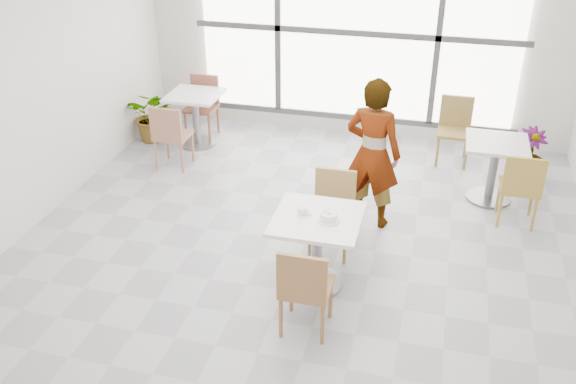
% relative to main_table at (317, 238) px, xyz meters
% --- Properties ---
extents(floor, '(7.00, 7.00, 0.00)m').
position_rel_main_table_xyz_m(floor, '(-0.27, 0.25, -0.52)').
color(floor, '#9E9EA5').
rests_on(floor, ground).
extents(wall_back, '(6.00, 0.00, 6.00)m').
position_rel_main_table_xyz_m(wall_back, '(-0.27, 3.75, 0.98)').
color(wall_back, silver).
rests_on(wall_back, ground).
extents(wall_left, '(0.00, 7.00, 7.00)m').
position_rel_main_table_xyz_m(wall_left, '(-3.27, 0.25, 0.98)').
color(wall_left, silver).
rests_on(wall_left, ground).
extents(window, '(4.60, 0.07, 2.52)m').
position_rel_main_table_xyz_m(window, '(-0.27, 3.69, 0.98)').
color(window, white).
rests_on(window, ground).
extents(main_table, '(0.80, 0.80, 0.75)m').
position_rel_main_table_xyz_m(main_table, '(0.00, 0.00, 0.00)').
color(main_table, white).
rests_on(main_table, ground).
extents(chair_near, '(0.42, 0.42, 0.87)m').
position_rel_main_table_xyz_m(chair_near, '(0.05, -0.71, -0.02)').
color(chair_near, '#98693F').
rests_on(chair_near, ground).
extents(chair_far, '(0.42, 0.42, 0.87)m').
position_rel_main_table_xyz_m(chair_far, '(0.02, 0.66, -0.02)').
color(chair_far, '#A37F49').
rests_on(chair_far, ground).
extents(oatmeal_bowl, '(0.21, 0.21, 0.09)m').
position_rel_main_table_xyz_m(oatmeal_bowl, '(0.11, -0.03, 0.27)').
color(oatmeal_bowl, white).
rests_on(oatmeal_bowl, main_table).
extents(coffee_cup, '(0.16, 0.13, 0.07)m').
position_rel_main_table_xyz_m(coffee_cup, '(-0.15, 0.02, 0.26)').
color(coffee_cup, white).
rests_on(coffee_cup, main_table).
extents(person, '(0.68, 0.52, 1.68)m').
position_rel_main_table_xyz_m(person, '(0.33, 1.29, 0.32)').
color(person, black).
rests_on(person, ground).
extents(bg_table_left, '(0.70, 0.70, 0.75)m').
position_rel_main_table_xyz_m(bg_table_left, '(-2.33, 2.80, -0.04)').
color(bg_table_left, white).
rests_on(bg_table_left, ground).
extents(bg_table_right, '(0.70, 0.70, 0.75)m').
position_rel_main_table_xyz_m(bg_table_right, '(1.65, 2.16, -0.04)').
color(bg_table_right, silver).
rests_on(bg_table_right, ground).
extents(bg_chair_left_near, '(0.42, 0.42, 0.87)m').
position_rel_main_table_xyz_m(bg_chair_left_near, '(-2.35, 1.99, -0.02)').
color(bg_chair_left_near, '#A36C51').
rests_on(bg_chair_left_near, ground).
extents(bg_chair_left_far, '(0.42, 0.42, 0.87)m').
position_rel_main_table_xyz_m(bg_chair_left_far, '(-2.36, 3.17, -0.02)').
color(bg_chair_left_far, '#91523E').
rests_on(bg_chair_left_far, ground).
extents(bg_chair_right_near, '(0.42, 0.42, 0.87)m').
position_rel_main_table_xyz_m(bg_chair_right_near, '(1.91, 1.62, -0.02)').
color(bg_chair_right_near, '#A28336').
rests_on(bg_chair_right_near, ground).
extents(bg_chair_right_far, '(0.42, 0.42, 0.87)m').
position_rel_main_table_xyz_m(bg_chair_right_far, '(1.18, 3.16, -0.02)').
color(bg_chair_right_far, olive).
rests_on(bg_chair_right_far, ground).
extents(plant_left, '(0.69, 0.60, 0.76)m').
position_rel_main_table_xyz_m(plant_left, '(-2.97, 2.78, -0.14)').
color(plant_left, '#4F703D').
rests_on(plant_left, ground).
extents(plant_right, '(0.47, 0.47, 0.66)m').
position_rel_main_table_xyz_m(plant_right, '(2.12, 2.86, -0.19)').
color(plant_right, '#3C783C').
rests_on(plant_right, ground).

